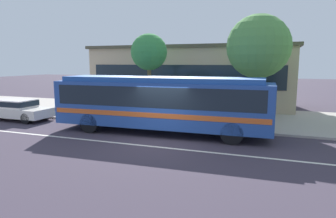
{
  "coord_description": "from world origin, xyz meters",
  "views": [
    {
      "loc": [
        4.9,
        -12.33,
        3.59
      ],
      "look_at": [
        -0.07,
        1.46,
        1.3
      ],
      "focal_mm": 32.01,
      "sensor_mm": 36.0,
      "label": 1
    }
  ],
  "objects_px": {
    "street_tree_near_stop": "(149,53)",
    "pedestrian_walking_along_curb": "(235,108)",
    "transit_bus": "(161,101)",
    "pedestrian_waiting_near_sign": "(216,105)",
    "sedan_behind_bus": "(16,109)",
    "bus_stop_sign": "(231,100)",
    "street_tree_mid_block": "(259,47)"
  },
  "relations": [
    {
      "from": "bus_stop_sign",
      "to": "street_tree_mid_block",
      "type": "xyz_separation_m",
      "value": [
        1.13,
        2.58,
        2.86
      ]
    },
    {
      "from": "pedestrian_walking_along_curb",
      "to": "transit_bus",
      "type": "bearing_deg",
      "value": -139.69
    },
    {
      "from": "pedestrian_waiting_near_sign",
      "to": "sedan_behind_bus",
      "type": "bearing_deg",
      "value": -164.79
    },
    {
      "from": "sedan_behind_bus",
      "to": "bus_stop_sign",
      "type": "relative_size",
      "value": 1.86
    },
    {
      "from": "transit_bus",
      "to": "street_tree_near_stop",
      "type": "relative_size",
      "value": 2.05
    },
    {
      "from": "transit_bus",
      "to": "street_tree_near_stop",
      "type": "distance_m",
      "value": 5.82
    },
    {
      "from": "pedestrian_walking_along_curb",
      "to": "street_tree_mid_block",
      "type": "relative_size",
      "value": 0.26
    },
    {
      "from": "sedan_behind_bus",
      "to": "street_tree_near_stop",
      "type": "bearing_deg",
      "value": 30.61
    },
    {
      "from": "pedestrian_waiting_near_sign",
      "to": "bus_stop_sign",
      "type": "height_order",
      "value": "bus_stop_sign"
    },
    {
      "from": "transit_bus",
      "to": "bus_stop_sign",
      "type": "height_order",
      "value": "transit_bus"
    },
    {
      "from": "pedestrian_waiting_near_sign",
      "to": "street_tree_mid_block",
      "type": "relative_size",
      "value": 0.27
    },
    {
      "from": "pedestrian_waiting_near_sign",
      "to": "street_tree_mid_block",
      "type": "xyz_separation_m",
      "value": [
        2.22,
        1.13,
        3.4
      ]
    },
    {
      "from": "street_tree_near_stop",
      "to": "street_tree_mid_block",
      "type": "relative_size",
      "value": 0.86
    },
    {
      "from": "bus_stop_sign",
      "to": "pedestrian_walking_along_curb",
      "type": "bearing_deg",
      "value": 81.67
    },
    {
      "from": "street_tree_near_stop",
      "to": "pedestrian_walking_along_curb",
      "type": "bearing_deg",
      "value": -16.1
    },
    {
      "from": "transit_bus",
      "to": "pedestrian_waiting_near_sign",
      "type": "distance_m",
      "value": 4.14
    },
    {
      "from": "transit_bus",
      "to": "street_tree_mid_block",
      "type": "xyz_separation_m",
      "value": [
        4.35,
        4.64,
        2.82
      ]
    },
    {
      "from": "street_tree_mid_block",
      "to": "street_tree_near_stop",
      "type": "bearing_deg",
      "value": -179.2
    },
    {
      "from": "sedan_behind_bus",
      "to": "pedestrian_waiting_near_sign",
      "type": "distance_m",
      "value": 12.39
    },
    {
      "from": "transit_bus",
      "to": "sedan_behind_bus",
      "type": "xyz_separation_m",
      "value": [
        -9.82,
        0.26,
        -0.94
      ]
    },
    {
      "from": "sedan_behind_bus",
      "to": "transit_bus",
      "type": "bearing_deg",
      "value": -1.51
    },
    {
      "from": "pedestrian_waiting_near_sign",
      "to": "street_tree_mid_block",
      "type": "bearing_deg",
      "value": 26.91
    },
    {
      "from": "transit_bus",
      "to": "pedestrian_waiting_near_sign",
      "type": "bearing_deg",
      "value": 58.77
    },
    {
      "from": "sedan_behind_bus",
      "to": "street_tree_near_stop",
      "type": "distance_m",
      "value": 9.11
    },
    {
      "from": "transit_bus",
      "to": "street_tree_near_stop",
      "type": "xyz_separation_m",
      "value": [
        -2.59,
        4.54,
        2.56
      ]
    },
    {
      "from": "bus_stop_sign",
      "to": "pedestrian_waiting_near_sign",
      "type": "bearing_deg",
      "value": 126.98
    },
    {
      "from": "sedan_behind_bus",
      "to": "pedestrian_walking_along_curb",
      "type": "bearing_deg",
      "value": 11.06
    },
    {
      "from": "pedestrian_waiting_near_sign",
      "to": "pedestrian_walking_along_curb",
      "type": "distance_m",
      "value": 1.39
    },
    {
      "from": "sedan_behind_bus",
      "to": "bus_stop_sign",
      "type": "height_order",
      "value": "bus_stop_sign"
    },
    {
      "from": "pedestrian_walking_along_curb",
      "to": "bus_stop_sign",
      "type": "relative_size",
      "value": 0.71
    },
    {
      "from": "street_tree_near_stop",
      "to": "street_tree_mid_block",
      "type": "height_order",
      "value": "street_tree_mid_block"
    },
    {
      "from": "pedestrian_walking_along_curb",
      "to": "street_tree_mid_block",
      "type": "distance_m",
      "value": 3.98
    }
  ]
}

